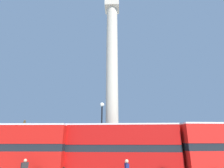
# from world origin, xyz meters

# --- Properties ---
(ground_plane) EXTENTS (200.00, 200.00, 0.00)m
(ground_plane) POSITION_xyz_m (0.00, 0.00, 0.00)
(ground_plane) COLOR #ADA89E
(monument_column) EXTENTS (4.59, 4.59, 23.90)m
(monument_column) POSITION_xyz_m (0.00, 0.00, 8.84)
(monument_column) COLOR #BCB29E
(monument_column) RESTS_ON ground_plane
(bus_a) EXTENTS (11.03, 3.09, 4.31)m
(bus_a) POSITION_xyz_m (0.22, -5.64, 2.38)
(bus_a) COLOR #A80F0C
(bus_a) RESTS_ON ground_plane
(bus_b) EXTENTS (10.99, 2.80, 4.25)m
(bus_b) POSITION_xyz_m (-9.03, -6.49, 2.35)
(bus_b) COLOR #B7140F
(bus_b) RESTS_ON ground_plane
(equestrian_statue) EXTENTS (3.47, 3.06, 5.87)m
(equestrian_statue) POSITION_xyz_m (-12.77, 3.70, 1.74)
(equestrian_statue) COLOR #BCB29E
(equestrian_statue) RESTS_ON ground_plane
(street_lamp) EXTENTS (0.41, 0.41, 6.65)m
(street_lamp) POSITION_xyz_m (-0.88, -4.12, 3.61)
(street_lamp) COLOR black
(street_lamp) RESTS_ON ground_plane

